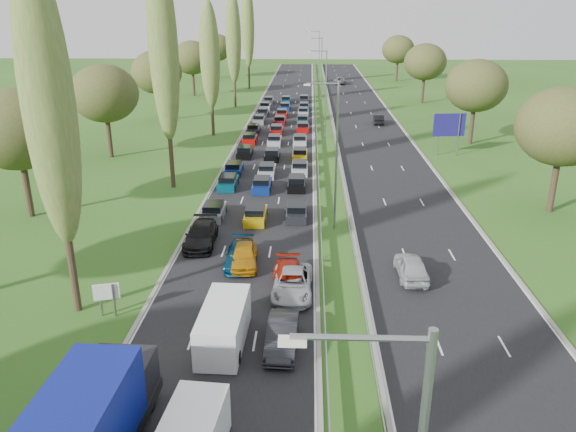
{
  "coord_description": "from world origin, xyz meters",
  "views": [
    {
      "loc": [
        2.35,
        -0.35,
        17.11
      ],
      "look_at": [
        0.7,
        41.8,
        1.5
      ],
      "focal_mm": 35.0,
      "sensor_mm": 36.0,
      "label": 1
    }
  ],
  "objects_px": {
    "white_van_rear": "(224,323)",
    "info_sign": "(107,295)",
    "near_car_3": "(201,235)",
    "direction_sign": "(449,127)"
  },
  "relations": [
    {
      "from": "white_van_rear",
      "to": "info_sign",
      "type": "distance_m",
      "value": 7.69
    },
    {
      "from": "near_car_3",
      "to": "info_sign",
      "type": "xyz_separation_m",
      "value": [
        -3.52,
        -10.82,
        0.55
      ]
    },
    {
      "from": "near_car_3",
      "to": "info_sign",
      "type": "distance_m",
      "value": 11.39
    },
    {
      "from": "white_van_rear",
      "to": "info_sign",
      "type": "relative_size",
      "value": 2.69
    },
    {
      "from": "near_car_3",
      "to": "white_van_rear",
      "type": "xyz_separation_m",
      "value": [
        3.76,
        -13.28,
        0.35
      ]
    },
    {
      "from": "info_sign",
      "to": "direction_sign",
      "type": "relative_size",
      "value": 0.4
    },
    {
      "from": "white_van_rear",
      "to": "direction_sign",
      "type": "xyz_separation_m",
      "value": [
        21.52,
        42.49,
        2.41
      ]
    },
    {
      "from": "white_van_rear",
      "to": "info_sign",
      "type": "height_order",
      "value": "white_van_rear"
    },
    {
      "from": "direction_sign",
      "to": "near_car_3",
      "type": "bearing_deg",
      "value": -130.88
    },
    {
      "from": "near_car_3",
      "to": "white_van_rear",
      "type": "height_order",
      "value": "white_van_rear"
    }
  ]
}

